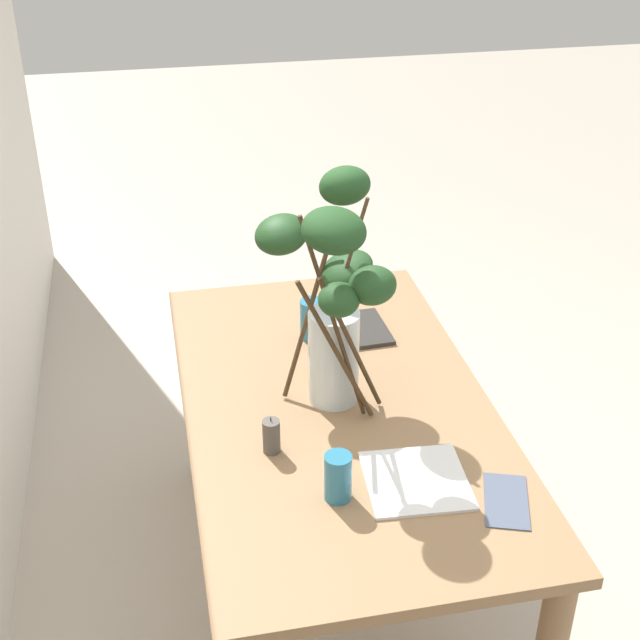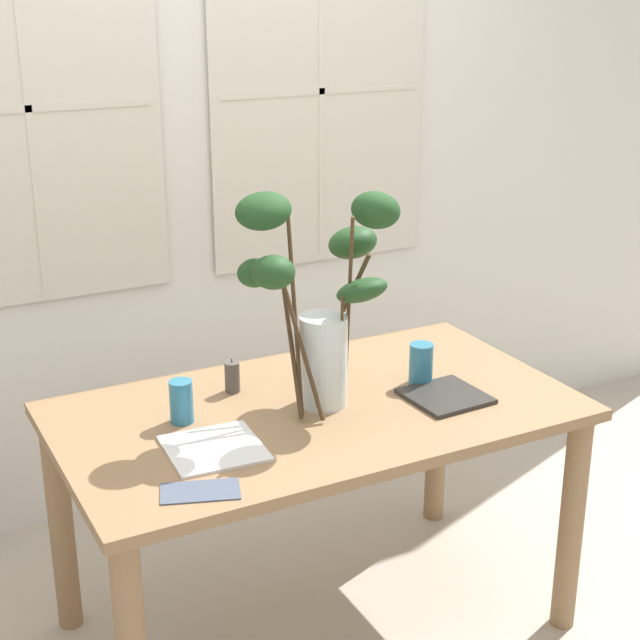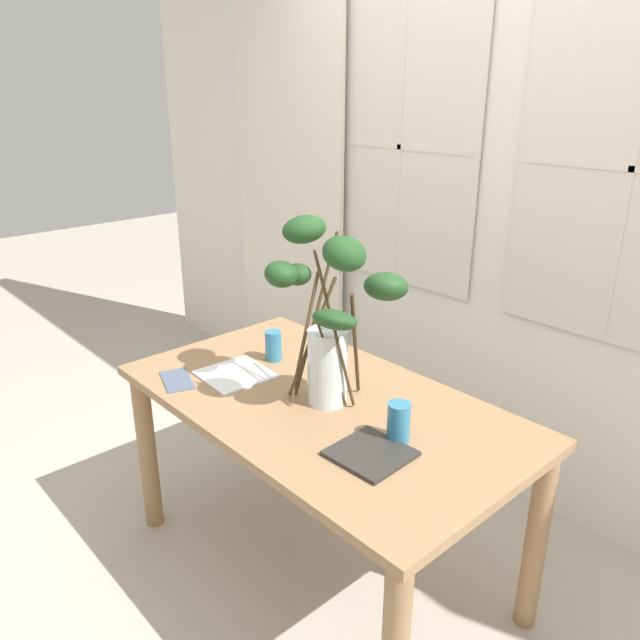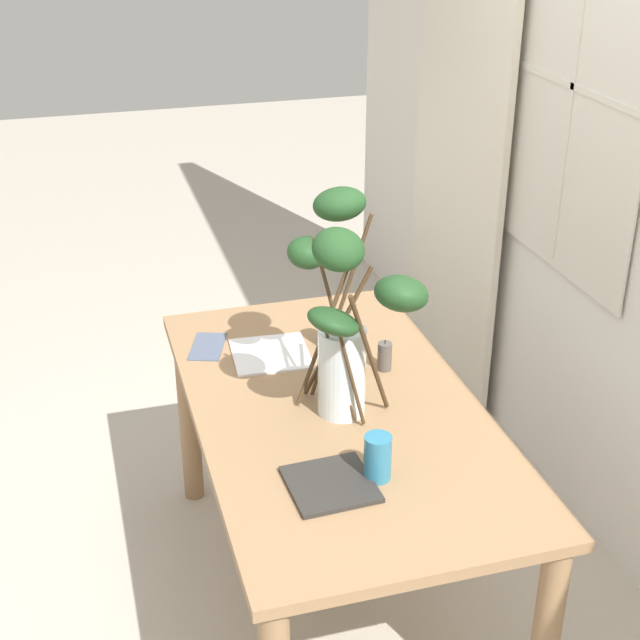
{
  "view_description": "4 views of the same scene",
  "coord_description": "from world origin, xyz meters",
  "views": [
    {
      "loc": [
        -2.03,
        0.47,
        2.26
      ],
      "look_at": [
        -0.01,
        0.05,
        1.06
      ],
      "focal_mm": 50.05,
      "sensor_mm": 36.0,
      "label": 1
    },
    {
      "loc": [
        -1.21,
        -2.33,
        2.0
      ],
      "look_at": [
        -0.0,
        -0.03,
        1.06
      ],
      "focal_mm": 54.06,
      "sensor_mm": 36.0,
      "label": 2
    },
    {
      "loc": [
        1.5,
        -1.36,
        1.87
      ],
      "look_at": [
        0.0,
        -0.01,
        1.09
      ],
      "focal_mm": 34.82,
      "sensor_mm": 36.0,
      "label": 3
    },
    {
      "loc": [
        2.3,
        -0.72,
        2.3
      ],
      "look_at": [
        -0.02,
        -0.05,
        1.07
      ],
      "focal_mm": 51.92,
      "sensor_mm": 36.0,
      "label": 4
    }
  ],
  "objects": [
    {
      "name": "drinking_glass_blue_left",
      "position": [
        -0.39,
        0.09,
        0.84
      ],
      "size": [
        0.07,
        0.07,
        0.13
      ],
      "primitive_type": "cylinder",
      "color": "teal",
      "rests_on": "dining_table"
    },
    {
      "name": "plate_square_right",
      "position": [
        0.38,
        -0.13,
        0.79
      ],
      "size": [
        0.24,
        0.24,
        0.01
      ],
      "primitive_type": "cube",
      "rotation": [
        0.0,
        0.0,
        0.04
      ],
      "color": "#2D2B28",
      "rests_on": "dining_table"
    },
    {
      "name": "dining_table",
      "position": [
        0.0,
        0.0,
        0.65
      ],
      "size": [
        1.54,
        0.87,
        0.78
      ],
      "color": "#93704C",
      "rests_on": "ground"
    },
    {
      "name": "drinking_glass_blue_right",
      "position": [
        0.37,
        0.0,
        0.84
      ],
      "size": [
        0.08,
        0.08,
        0.13
      ],
      "primitive_type": "cylinder",
      "color": "teal",
      "rests_on": "dining_table"
    },
    {
      "name": "pillar_candle",
      "position": [
        -0.18,
        0.22,
        0.83
      ],
      "size": [
        0.05,
        0.05,
        0.11
      ],
      "color": "#514C47",
      "rests_on": "dining_table"
    },
    {
      "name": "plate_square_left",
      "position": [
        -0.38,
        -0.12,
        0.78
      ],
      "size": [
        0.27,
        0.27,
        0.01
      ],
      "primitive_type": "cube",
      "rotation": [
        0.0,
        0.0,
        -0.07
      ],
      "color": "white",
      "rests_on": "dining_table"
    },
    {
      "name": "ground",
      "position": [
        0.0,
        0.0,
        0.0
      ],
      "size": [
        14.0,
        14.0,
        0.0
      ],
      "primitive_type": "plane",
      "color": "#B7AD9E"
    },
    {
      "name": "napkin_folded",
      "position": [
        -0.49,
        -0.32,
        0.78
      ],
      "size": [
        0.22,
        0.17,
        0.0
      ],
      "primitive_type": "cube",
      "rotation": [
        0.0,
        0.0,
        -0.34
      ],
      "color": "#4C566B",
      "rests_on": "dining_table"
    },
    {
      "name": "back_wall_with_windows",
      "position": [
        -0.0,
        1.1,
        1.4
      ],
      "size": [
        5.64,
        0.14,
        2.8
      ],
      "color": "silver",
      "rests_on": "ground"
    },
    {
      "name": "vase_with_branches",
      "position": [
        0.02,
        0.01,
        1.12
      ],
      "size": [
        0.54,
        0.39,
        0.67
      ],
      "color": "silver",
      "rests_on": "dining_table"
    },
    {
      "name": "curtain_sheer_side",
      "position": [
        -1.37,
        0.98,
        1.25
      ],
      "size": [
        0.92,
        0.03,
        2.5
      ],
      "primitive_type": "cube",
      "color": "silver",
      "rests_on": "ground"
    }
  ]
}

